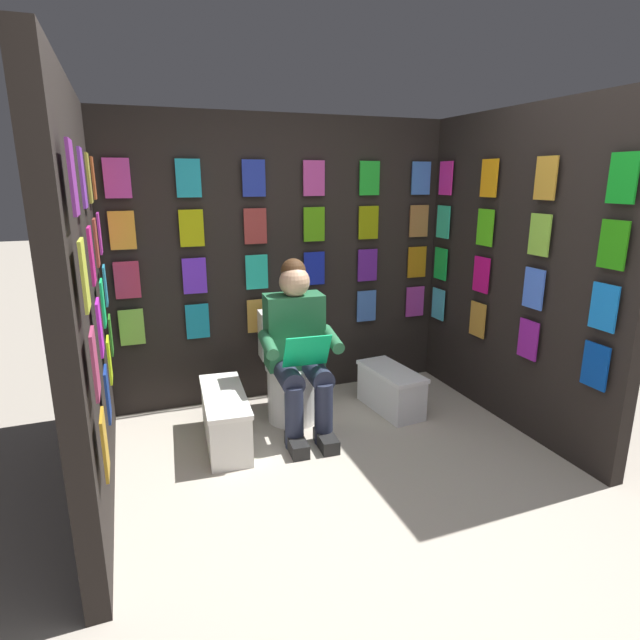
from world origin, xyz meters
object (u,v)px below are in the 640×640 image
person_reading (298,347)px  comic_longbox_near (225,418)px  toilet (291,373)px  comic_longbox_far (391,389)px

person_reading → comic_longbox_near: person_reading is taller
toilet → person_reading: bearing=90.5°
comic_longbox_near → comic_longbox_far: 1.28m
comic_longbox_near → comic_longbox_far: comic_longbox_near is taller
toilet → comic_longbox_far: bearing=169.5°
person_reading → comic_longbox_near: 0.68m
toilet → comic_longbox_far: toilet is taller
person_reading → comic_longbox_near: bearing=8.3°
comic_longbox_near → comic_longbox_far: bearing=-172.2°
toilet → comic_longbox_far: (-0.73, 0.19, -0.16)m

